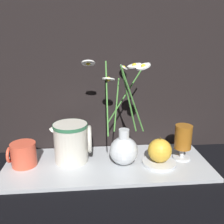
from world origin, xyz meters
name	(u,v)px	position (x,y,z in m)	size (l,w,h in m)	color
ground_plane	(107,166)	(0.00, 0.00, 0.00)	(6.00, 6.00, 0.00)	black
shelf	(107,164)	(0.00, 0.00, 0.01)	(0.72, 0.28, 0.01)	#B2B7BC
backdrop_wall	(103,4)	(0.00, 0.15, 0.55)	(1.22, 0.02, 1.10)	black
vase_with_flowers	(124,146)	(0.06, -0.01, 0.08)	(0.20, 0.24, 0.36)	silver
yellow_mug	(23,154)	(-0.29, 0.01, 0.05)	(0.10, 0.09, 0.08)	#DB5138
ceramic_pitcher	(72,141)	(-0.12, 0.03, 0.09)	(0.15, 0.12, 0.15)	beige
tea_glass	(183,139)	(0.28, 0.01, 0.09)	(0.06, 0.06, 0.13)	silver
saucer_plate	(159,162)	(0.18, -0.02, 0.02)	(0.12, 0.12, 0.01)	silver
orange_fruit	(160,150)	(0.18, -0.02, 0.06)	(0.08, 0.08, 0.09)	gold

